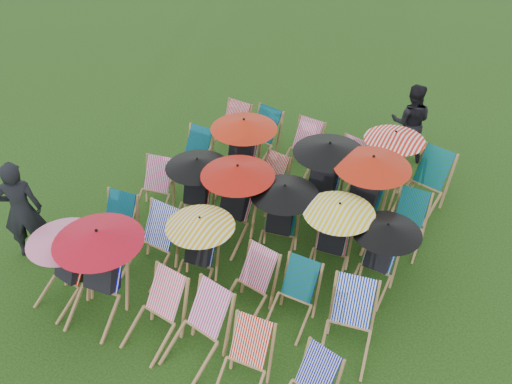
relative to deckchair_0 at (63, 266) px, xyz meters
The scene contains 32 objects.
ground 3.01m from the deckchair_0, 50.56° to the left, with size 100.00×100.00×0.00m, color black.
deckchair_0 is the anchor object (origin of this frame).
deckchair_1 0.62m from the deckchair_0, ahead, with size 1.21×1.30×1.43m.
deckchair_2 1.55m from the deckchair_0, ahead, with size 0.70×0.92×0.93m.
deckchair_3 2.20m from the deckchair_0, ahead, with size 0.77×0.98×0.97m.
deckchair_4 2.96m from the deckchair_0, ahead, with size 0.65×0.86×0.88m.
deckchair_6 1.12m from the deckchair_0, 94.42° to the left, with size 0.71×0.91×0.92m.
deckchair_7 1.29m from the deckchair_0, 58.28° to the left, with size 0.68×0.92×0.97m.
deckchair_8 1.88m from the deckchair_0, 39.59° to the left, with size 1.00×1.07×1.18m.
deckchair_9 2.61m from the deckchair_0, 25.06° to the left, with size 0.70×0.89×0.89m.
deckchair_10 3.25m from the deckchair_0, 22.10° to the left, with size 0.58×0.80×0.86m.
deckchair_11 4.02m from the deckchair_0, 15.95° to the left, with size 0.79×0.99×0.96m.
deckchair_12 2.28m from the deckchair_0, 94.68° to the left, with size 0.73×0.91×0.88m.
deckchair_13 2.43m from the deckchair_0, 74.95° to the left, with size 1.04×1.14×1.24m.
deckchair_14 2.70m from the deckchair_0, 59.37° to the left, with size 1.16×1.20×1.38m.
deckchair_15 3.23m from the deckchair_0, 47.33° to the left, with size 1.05×1.15×1.25m.
deckchair_16 3.88m from the deckchair_0, 37.69° to the left, with size 1.05×1.13×1.25m.
deckchair_17 4.47m from the deckchair_0, 32.14° to the left, with size 0.99×1.03×1.17m.
deckchair_18 3.44m from the deckchair_0, 93.04° to the left, with size 0.60×0.83×0.90m.
deckchair_19 3.66m from the deckchair_0, 77.74° to the left, with size 1.17×1.26×1.39m.
deckchair_20 3.72m from the deckchair_0, 67.87° to the left, with size 0.66×0.83×0.83m.
deckchair_21 4.28m from the deckchair_0, 56.23° to the left, with size 1.19×1.25×1.42m.
deckchair_22 4.67m from the deckchair_0, 47.93° to the left, with size 1.22×1.28×1.45m.
deckchair_23 5.25m from the deckchair_0, 42.18° to the left, with size 0.61×0.82×0.87m.
deckchair_24 4.57m from the deckchair_0, 90.73° to the left, with size 0.66×0.89×0.93m.
deckchair_25 4.60m from the deckchair_0, 82.63° to the left, with size 0.78×0.99×0.98m.
deckchair_26 4.87m from the deckchair_0, 72.31° to the left, with size 0.67×0.89×0.92m.
deckchair_27 5.16m from the deckchair_0, 62.58° to the left, with size 0.69×0.86×0.84m.
deckchair_28 5.64m from the deckchair_0, 56.30° to the left, with size 1.06×1.11×1.25m.
deckchair_29 6.02m from the deckchair_0, 50.33° to the left, with size 0.83×1.04×1.01m.
person_left 1.33m from the deckchair_0, 160.38° to the left, with size 0.63×0.41×1.72m, color black.
person_rear 6.82m from the deckchair_0, 62.86° to the left, with size 0.76×0.59×1.57m, color black.
Camera 1 is at (3.32, -5.99, 6.26)m, focal length 40.00 mm.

